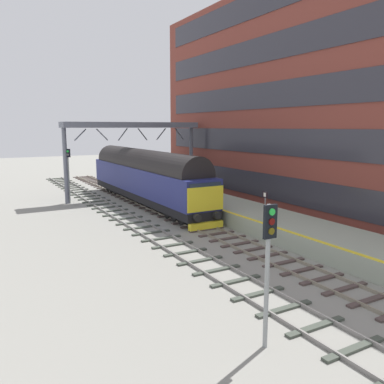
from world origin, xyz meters
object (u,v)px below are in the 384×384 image
signal_post_near (268,257)px  platform_number_sign (265,202)px  signal_post_mid (68,170)px  diesel_locomotive (145,175)px

signal_post_near → platform_number_sign: signal_post_near is taller
signal_post_near → platform_number_sign: size_ratio=2.46×
signal_post_near → signal_post_mid: 26.02m
signal_post_near → platform_number_sign: 12.16m
diesel_locomotive → signal_post_near: (-5.61, -22.56, 0.34)m
signal_post_mid → signal_post_near: bearing=-90.0°
signal_post_near → diesel_locomotive: bearing=76.0°
platform_number_sign → signal_post_near: bearing=-129.5°
signal_post_mid → platform_number_sign: 18.37m
signal_post_mid → diesel_locomotive: bearing=-31.7°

